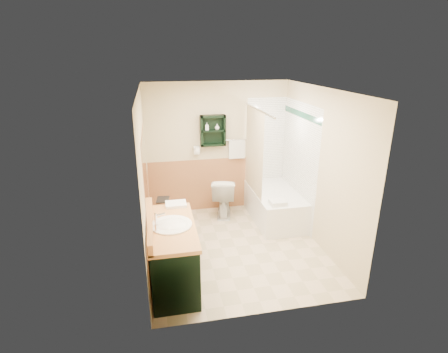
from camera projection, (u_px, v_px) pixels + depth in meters
floor at (235, 247)px, 5.46m from camera, size 3.00×3.00×0.00m
back_wall at (217, 148)px, 6.46m from camera, size 2.60×0.04×2.40m
left_wall at (143, 181)px, 4.81m from camera, size 0.04×3.00×2.40m
right_wall at (321, 169)px, 5.30m from camera, size 0.04×3.00×2.40m
ceiling at (237, 88)px, 4.64m from camera, size 2.60×3.00×0.04m
wainscot_left at (149, 226)px, 5.05m from camera, size 2.98×2.98×1.00m
wainscot_back at (218, 184)px, 6.66m from camera, size 2.58×2.58×1.00m
mirror_frame at (145, 173)px, 4.21m from camera, size 1.30×1.30×1.00m
mirror_glass at (145, 173)px, 4.21m from camera, size 1.20×1.20×0.90m
tile_right at (298, 164)px, 6.04m from camera, size 1.50×1.50×2.10m
tile_back at (271, 153)px, 6.66m from camera, size 0.95×0.95×2.10m
tile_accent at (301, 114)px, 5.75m from camera, size 1.50×1.50×0.10m
wall_shelf at (213, 131)px, 6.21m from camera, size 0.45×0.15×0.55m
hair_dryer at (196, 150)px, 6.30m from camera, size 0.10×0.24×0.18m
towel_bar at (237, 140)px, 6.41m from camera, size 0.40×0.06×0.40m
curtain_rod at (258, 110)px, 5.57m from camera, size 0.03×1.60×0.03m
shower_curtain at (254, 158)px, 6.02m from camera, size 1.05×1.05×1.70m
vanity at (173, 254)px, 4.49m from camera, size 0.59×1.31×0.83m
bathtub at (275, 204)px, 6.32m from camera, size 0.81×1.50×0.54m
toilet at (224, 196)px, 6.43m from camera, size 0.57×0.81×0.72m
counter_towel at (176, 204)px, 4.90m from camera, size 0.29×0.23×0.04m
vanity_book at (156, 193)px, 5.02m from camera, size 0.18×0.05×0.24m
tub_towel at (278, 202)px, 5.65m from camera, size 0.26×0.21×0.07m
soap_bottle_a at (207, 128)px, 6.17m from camera, size 0.07×0.14×0.06m
soap_bottle_b at (217, 127)px, 6.20m from camera, size 0.10×0.12×0.08m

